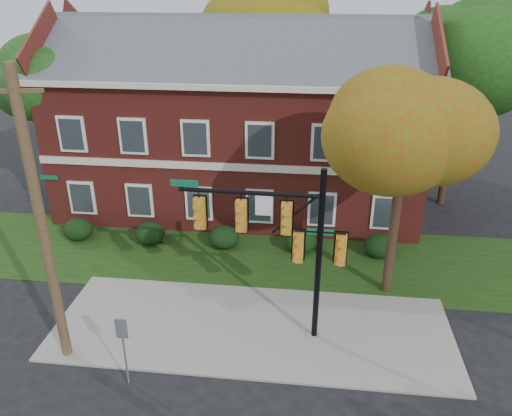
# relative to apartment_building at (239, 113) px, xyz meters

# --- Properties ---
(ground) EXTENTS (120.00, 120.00, 0.00)m
(ground) POSITION_rel_apartment_building_xyz_m (2.00, -11.95, -4.99)
(ground) COLOR black
(ground) RESTS_ON ground
(sidewalk) EXTENTS (14.00, 5.00, 0.08)m
(sidewalk) POSITION_rel_apartment_building_xyz_m (2.00, -10.95, -4.95)
(sidewalk) COLOR gray
(sidewalk) RESTS_ON ground
(grass_strip) EXTENTS (30.00, 6.00, 0.04)m
(grass_strip) POSITION_rel_apartment_building_xyz_m (2.00, -5.95, -4.97)
(grass_strip) COLOR #193811
(grass_strip) RESTS_ON ground
(apartment_building) EXTENTS (18.80, 8.80, 9.74)m
(apartment_building) POSITION_rel_apartment_building_xyz_m (0.00, 0.00, 0.00)
(apartment_building) COLOR maroon
(apartment_building) RESTS_ON ground
(hedge_far_left) EXTENTS (1.40, 1.26, 1.05)m
(hedge_far_left) POSITION_rel_apartment_building_xyz_m (-7.00, -5.25, -4.46)
(hedge_far_left) COLOR black
(hedge_far_left) RESTS_ON ground
(hedge_left) EXTENTS (1.40, 1.26, 1.05)m
(hedge_left) POSITION_rel_apartment_building_xyz_m (-3.50, -5.25, -4.46)
(hedge_left) COLOR black
(hedge_left) RESTS_ON ground
(hedge_center) EXTENTS (1.40, 1.26, 1.05)m
(hedge_center) POSITION_rel_apartment_building_xyz_m (0.00, -5.25, -4.46)
(hedge_center) COLOR black
(hedge_center) RESTS_ON ground
(hedge_right) EXTENTS (1.40, 1.26, 1.05)m
(hedge_right) POSITION_rel_apartment_building_xyz_m (3.50, -5.25, -4.46)
(hedge_right) COLOR black
(hedge_right) RESTS_ON ground
(hedge_far_right) EXTENTS (1.40, 1.26, 1.05)m
(hedge_far_right) POSITION_rel_apartment_building_xyz_m (7.00, -5.25, -4.46)
(hedge_far_right) COLOR black
(hedge_far_right) RESTS_ON ground
(tree_near_right) EXTENTS (4.50, 4.25, 8.58)m
(tree_near_right) POSITION_rel_apartment_building_xyz_m (7.22, -8.09, 1.68)
(tree_near_right) COLOR black
(tree_near_right) RESTS_ON ground
(tree_left_rear) EXTENTS (5.40, 5.10, 8.88)m
(tree_left_rear) POSITION_rel_apartment_building_xyz_m (-9.73, -1.12, 1.69)
(tree_left_rear) COLOR black
(tree_left_rear) RESTS_ON ground
(tree_right_rear) EXTENTS (6.30, 5.95, 10.62)m
(tree_right_rear) POSITION_rel_apartment_building_xyz_m (11.31, 0.86, 3.13)
(tree_right_rear) COLOR black
(tree_right_rear) RESTS_ON ground
(tree_far_rear) EXTENTS (6.84, 6.46, 11.52)m
(tree_far_rear) POSITION_rel_apartment_building_xyz_m (1.34, 7.84, 3.86)
(tree_far_rear) COLOR black
(tree_far_rear) RESTS_ON ground
(traffic_signal) EXTENTS (5.59, 0.50, 6.24)m
(traffic_signal) POSITION_rel_apartment_building_xyz_m (3.07, -11.16, -1.12)
(traffic_signal) COLOR gray
(traffic_signal) RESTS_ON ground
(utility_pole) EXTENTS (1.45, 0.42, 9.42)m
(utility_pole) POSITION_rel_apartment_building_xyz_m (-3.92, -12.95, -0.21)
(utility_pole) COLOR #503A25
(utility_pole) RESTS_ON ground
(sign_post) EXTENTS (0.35, 0.07, 2.41)m
(sign_post) POSITION_rel_apartment_building_xyz_m (-1.46, -13.95, -3.35)
(sign_post) COLOR slate
(sign_post) RESTS_ON ground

